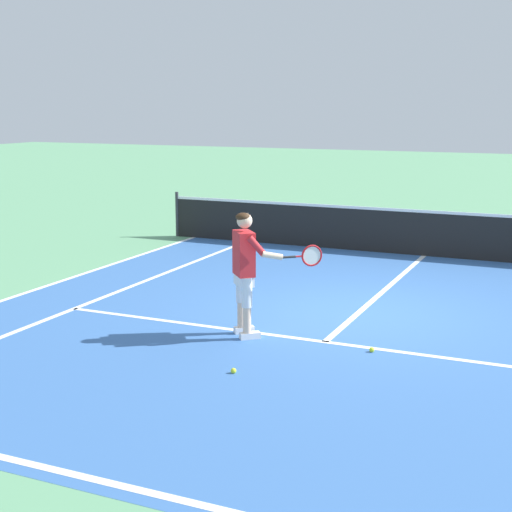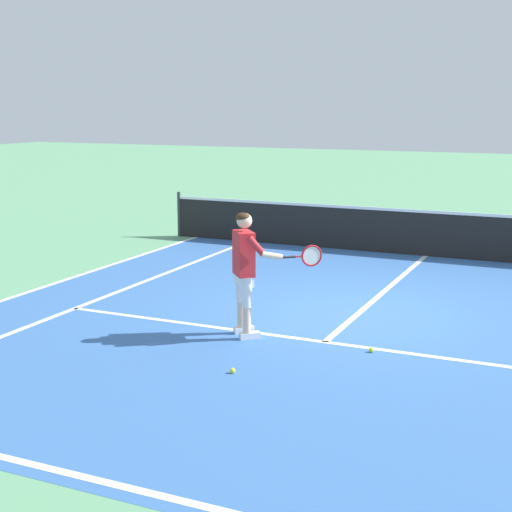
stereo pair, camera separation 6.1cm
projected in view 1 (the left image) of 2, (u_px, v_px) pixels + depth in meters
The scene contains 11 objects.
ground_plane at pixel (358, 313), 11.50m from camera, with size 80.00×80.00×0.00m, color #609E70.
court_inner_surface at pixel (347, 322), 11.00m from camera, with size 10.98×11.18×0.00m, color #3866A8.
line_baseline at pixel (151, 493), 6.18m from camera, with size 10.98×0.10×0.01m, color white.
line_service at pixel (325, 342), 10.10m from camera, with size 8.23×0.10×0.01m, color white.
line_centre_service at pixel (385, 289), 12.96m from camera, with size 0.10×6.40×0.01m, color white.
line_singles_left at pixel (112, 294), 12.65m from camera, with size 0.10×10.78×0.01m, color white.
line_doubles_left at pixel (46, 286), 13.19m from camera, with size 0.10×10.78×0.01m, color white.
tennis_net at pixel (425, 233), 15.73m from camera, with size 11.96×0.08×1.07m.
tennis_player at pixel (246, 266), 10.17m from camera, with size 1.18×0.69×1.71m.
tennis_ball_near_feet at pixel (234, 371), 8.92m from camera, with size 0.07×0.07×0.07m, color #CCE02D.
tennis_ball_by_baseline at pixel (372, 350), 9.69m from camera, with size 0.07×0.07×0.07m, color #CCE02D.
Camera 1 is at (3.09, -10.77, 3.13)m, focal length 52.94 mm.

